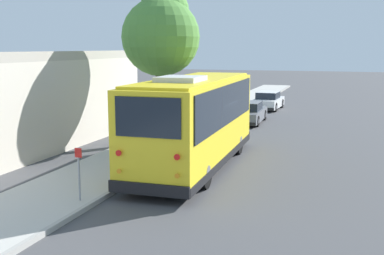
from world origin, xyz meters
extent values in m
plane|color=#474749|center=(0.00, 0.00, 0.00)|extent=(160.00, 160.00, 0.00)
cube|color=#B2AFA8|center=(0.00, 3.09, 0.07)|extent=(80.00, 3.04, 0.15)
cube|color=#9D9A94|center=(0.00, 1.50, 0.07)|extent=(80.00, 0.14, 0.15)
cube|color=yellow|center=(-0.58, 0.11, 1.83)|extent=(9.52, 2.76, 3.06)
cube|color=black|center=(-0.58, 0.11, 0.44)|extent=(9.57, 2.81, 0.28)
cube|color=black|center=(-0.58, 0.11, 2.50)|extent=(8.75, 2.83, 1.47)
cube|color=black|center=(4.17, 0.23, 2.50)|extent=(0.09, 2.21, 1.54)
cube|color=black|center=(-5.33, -0.01, 2.61)|extent=(0.08, 2.03, 1.18)
cube|color=black|center=(4.17, 0.23, 3.21)|extent=(0.09, 1.82, 0.22)
cube|color=yellow|center=(-0.58, 0.11, 3.39)|extent=(8.94, 2.51, 0.10)
cube|color=silver|center=(-2.27, 0.07, 3.51)|extent=(1.77, 1.47, 0.20)
cube|color=black|center=(4.20, 0.23, 0.48)|extent=(0.16, 2.55, 0.36)
cube|color=black|center=(-5.35, -0.01, 0.48)|extent=(0.16, 2.55, 0.36)
cylinder|color=red|center=(-5.43, 0.90, 1.52)|extent=(0.03, 0.18, 0.18)
cylinder|color=orange|center=(-5.43, 0.90, 0.97)|extent=(0.03, 0.14, 0.14)
cylinder|color=red|center=(-5.38, -0.92, 1.52)|extent=(0.03, 0.18, 0.18)
cylinder|color=orange|center=(-5.38, -0.92, 0.97)|extent=(0.03, 0.14, 0.14)
cube|color=white|center=(4.23, 1.08, 0.65)|extent=(0.05, 0.32, 0.18)
cube|color=white|center=(4.27, -0.61, 0.65)|extent=(0.05, 0.32, 0.18)
cube|color=black|center=(3.83, 1.65, 2.79)|extent=(0.06, 0.10, 0.24)
cylinder|color=black|center=(2.19, 1.29, 0.54)|extent=(1.09, 0.33, 1.08)
cylinder|color=slate|center=(2.19, 1.29, 0.54)|extent=(0.49, 0.33, 0.49)
cylinder|color=black|center=(2.25, -0.93, 0.54)|extent=(1.09, 0.33, 1.08)
cylinder|color=slate|center=(2.25, -0.93, 0.54)|extent=(0.49, 0.33, 0.49)
cylinder|color=black|center=(-3.26, 1.16, 0.54)|extent=(1.09, 0.33, 1.08)
cylinder|color=slate|center=(-3.26, 1.16, 0.54)|extent=(0.49, 0.33, 0.49)
cylinder|color=black|center=(-3.20, -1.06, 0.54)|extent=(1.09, 0.33, 1.08)
cylinder|color=slate|center=(-3.20, -1.06, 0.54)|extent=(0.49, 0.33, 0.49)
cube|color=slate|center=(11.10, 0.47, 0.48)|extent=(4.39, 1.83, 0.64)
cube|color=black|center=(10.99, 0.47, 1.04)|extent=(2.09, 1.55, 0.48)
cube|color=slate|center=(10.99, 0.47, 1.28)|extent=(2.01, 1.51, 0.05)
cube|color=black|center=(13.30, 0.52, 0.26)|extent=(0.12, 1.68, 0.20)
cube|color=black|center=(8.90, 0.42, 0.26)|extent=(0.12, 1.68, 0.20)
cylinder|color=black|center=(12.46, 1.30, 0.33)|extent=(0.66, 0.21, 0.65)
cylinder|color=slate|center=(12.46, 1.30, 0.33)|extent=(0.30, 0.23, 0.29)
cylinder|color=black|center=(12.49, -0.29, 0.33)|extent=(0.66, 0.21, 0.65)
cylinder|color=slate|center=(12.49, -0.29, 0.33)|extent=(0.30, 0.23, 0.29)
cylinder|color=black|center=(9.71, 1.23, 0.33)|extent=(0.66, 0.21, 0.65)
cylinder|color=slate|center=(9.71, 1.23, 0.33)|extent=(0.30, 0.23, 0.29)
cylinder|color=black|center=(9.75, -0.35, 0.33)|extent=(0.66, 0.21, 0.65)
cylinder|color=slate|center=(9.75, -0.35, 0.33)|extent=(0.30, 0.23, 0.29)
cube|color=silver|center=(18.05, 0.40, 0.50)|extent=(4.18, 1.89, 0.66)
cube|color=black|center=(17.94, 0.40, 1.06)|extent=(2.01, 1.57, 0.48)
cube|color=silver|center=(17.94, 0.40, 1.30)|extent=(1.93, 1.53, 0.05)
cube|color=black|center=(20.13, 0.32, 0.27)|extent=(0.14, 1.68, 0.20)
cube|color=black|center=(15.97, 0.48, 0.27)|extent=(0.14, 1.68, 0.20)
cylinder|color=black|center=(19.38, 1.14, 0.34)|extent=(0.68, 0.23, 0.67)
cylinder|color=slate|center=(19.38, 1.14, 0.34)|extent=(0.31, 0.23, 0.30)
cylinder|color=black|center=(19.32, -0.44, 0.34)|extent=(0.68, 0.23, 0.67)
cylinder|color=slate|center=(19.32, -0.44, 0.34)|extent=(0.31, 0.23, 0.30)
cylinder|color=black|center=(16.78, 1.24, 0.34)|extent=(0.68, 0.23, 0.67)
cylinder|color=slate|center=(16.78, 1.24, 0.34)|extent=(0.31, 0.23, 0.30)
cylinder|color=black|center=(16.72, -0.35, 0.34)|extent=(0.68, 0.23, 0.67)
cylinder|color=slate|center=(16.72, -0.35, 0.34)|extent=(0.31, 0.23, 0.30)
cylinder|color=brown|center=(3.56, 3.17, 1.97)|extent=(0.54, 0.54, 3.64)
sphere|color=#4C8438|center=(3.56, 3.17, 5.08)|extent=(3.70, 3.70, 3.70)
sphere|color=#528F3C|center=(4.02, 3.17, 6.29)|extent=(2.41, 2.41, 2.41)
cylinder|color=gray|center=(-6.00, 1.91, 0.79)|extent=(0.06, 0.06, 1.29)
cube|color=red|center=(-6.00, 1.91, 1.58)|extent=(0.02, 0.22, 0.28)
cylinder|color=gray|center=(-3.80, 1.91, 0.66)|extent=(0.06, 0.06, 1.02)
cube|color=red|center=(-3.80, 1.91, 1.31)|extent=(0.02, 0.22, 0.28)
cube|color=#B1A99C|center=(-2.88, 6.60, 4.23)|extent=(21.63, 0.30, 0.40)
camera|label=1|loc=(-17.87, -5.53, 4.59)|focal=45.00mm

